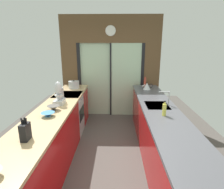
# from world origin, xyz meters

# --- Properties ---
(ground_plane) EXTENTS (5.04, 7.60, 0.02)m
(ground_plane) POSITION_xyz_m (0.00, 0.60, -0.01)
(ground_plane) COLOR #4C4742
(back_wall_unit) EXTENTS (2.64, 0.12, 2.70)m
(back_wall_unit) POSITION_xyz_m (0.00, 2.40, 1.52)
(back_wall_unit) COLOR brown
(back_wall_unit) RESTS_ON ground_plane
(left_counter_run) EXTENTS (0.62, 3.80, 0.92)m
(left_counter_run) POSITION_xyz_m (-0.91, 0.13, 0.47)
(left_counter_run) COLOR #AD0C0F
(left_counter_run) RESTS_ON ground_plane
(right_counter_run) EXTENTS (0.62, 3.80, 0.92)m
(right_counter_run) POSITION_xyz_m (0.91, 0.30, 0.46)
(right_counter_run) COLOR #AD0C0F
(right_counter_run) RESTS_ON ground_plane
(sink_faucet) EXTENTS (0.19, 0.02, 0.26)m
(sink_faucet) POSITION_xyz_m (1.06, 0.55, 1.09)
(sink_faucet) COLOR #B7BABC
(sink_faucet) RESTS_ON right_counter_run
(oven_range) EXTENTS (0.60, 0.60, 0.92)m
(oven_range) POSITION_xyz_m (-0.91, 1.25, 0.46)
(oven_range) COLOR #B7BABC
(oven_range) RESTS_ON ground_plane
(mixing_bowl_mid) EXTENTS (0.21, 0.21, 0.06)m
(mixing_bowl_mid) POSITION_xyz_m (-0.89, -0.02, 0.95)
(mixing_bowl_mid) COLOR teal
(mixing_bowl_mid) RESTS_ON left_counter_run
(mixing_bowl_far) EXTENTS (0.21, 0.21, 0.08)m
(mixing_bowl_far) POSITION_xyz_m (-0.89, 0.25, 0.96)
(mixing_bowl_far) COLOR #514C47
(mixing_bowl_far) RESTS_ON left_counter_run
(knife_block) EXTENTS (0.08, 0.14, 0.28)m
(knife_block) POSITION_xyz_m (-0.89, -0.73, 1.03)
(knife_block) COLOR black
(knife_block) RESTS_ON left_counter_run
(stand_mixer) EXTENTS (0.17, 0.27, 0.42)m
(stand_mixer) POSITION_xyz_m (-0.89, 0.59, 1.08)
(stand_mixer) COLOR #B7BABC
(stand_mixer) RESTS_ON left_counter_run
(stock_pot) EXTENTS (0.26, 0.26, 0.20)m
(stock_pot) POSITION_xyz_m (-0.89, 1.81, 1.01)
(stock_pot) COLOR #B7BABC
(stock_pot) RESTS_ON left_counter_run
(kettle) EXTENTS (0.26, 0.18, 0.19)m
(kettle) POSITION_xyz_m (0.89, 1.73, 1.00)
(kettle) COLOR #B7BABC
(kettle) RESTS_ON right_counter_run
(soap_bottle_near) EXTENTS (0.06, 0.06, 0.24)m
(soap_bottle_near) POSITION_xyz_m (0.89, 0.05, 1.02)
(soap_bottle_near) COLOR #D1CC4C
(soap_bottle_near) RESTS_ON right_counter_run
(soap_bottle_far) EXTENTS (0.06, 0.06, 0.27)m
(soap_bottle_far) POSITION_xyz_m (0.89, 2.05, 1.04)
(soap_bottle_far) COLOR #B23D2D
(soap_bottle_far) RESTS_ON right_counter_run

